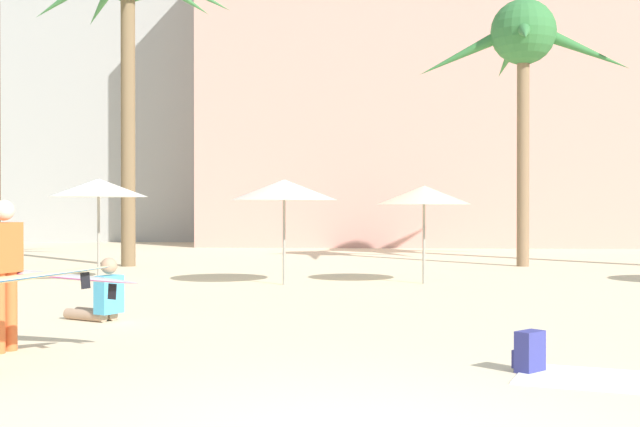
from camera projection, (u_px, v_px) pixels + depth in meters
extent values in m
cube|color=#DB9989|center=(439.00, 99.00, 37.98)|extent=(20.42, 10.33, 13.19)
cylinder|color=#896B4C|center=(523.00, 149.00, 23.15)|extent=(0.34, 0.34, 6.53)
sphere|color=#387A3D|center=(523.00, 32.00, 23.12)|extent=(1.81, 1.81, 1.81)
cone|color=#387A3D|center=(585.00, 50.00, 23.04)|extent=(2.64, 0.44, 1.41)
cone|color=#387A3D|center=(508.00, 57.00, 24.86)|extent=(0.61, 2.71, 1.17)
cone|color=#387A3D|center=(462.00, 54.00, 23.49)|extent=(2.65, 0.80, 1.47)
cone|color=#387A3D|center=(525.00, 32.00, 21.42)|extent=(0.82, 2.73, 1.12)
cylinder|color=brown|center=(128.00, 116.00, 23.18)|extent=(0.40, 0.40, 8.38)
cylinder|color=gray|center=(99.00, 230.00, 18.34)|extent=(0.06, 0.06, 2.29)
cone|color=white|center=(98.00, 188.00, 18.33)|extent=(2.16, 2.16, 0.40)
cylinder|color=gray|center=(424.00, 235.00, 18.01)|extent=(0.06, 0.06, 2.13)
cone|color=beige|center=(424.00, 195.00, 18.01)|extent=(2.04, 2.04, 0.41)
cylinder|color=gray|center=(284.00, 232.00, 17.77)|extent=(0.06, 0.06, 2.25)
cone|color=beige|center=(284.00, 190.00, 17.76)|extent=(2.29, 2.29, 0.44)
cube|color=white|center=(622.00, 381.00, 7.96)|extent=(2.19, 1.65, 0.01)
cube|color=#363985|center=(530.00, 352.00, 8.40)|extent=(0.34, 0.34, 0.42)
cube|color=navy|center=(520.00, 358.00, 8.49)|extent=(0.19, 0.19, 0.18)
cylinder|color=orange|center=(10.00, 311.00, 9.66)|extent=(0.20, 0.20, 0.92)
cube|color=orange|center=(4.00, 247.00, 9.56)|extent=(0.33, 0.45, 0.58)
sphere|color=beige|center=(4.00, 210.00, 9.56)|extent=(0.30, 0.30, 0.24)
cylinder|color=beige|center=(19.00, 249.00, 9.80)|extent=(0.12, 0.12, 0.55)
ellipsoid|color=#B2B2B7|center=(15.00, 272.00, 9.86)|extent=(3.18, 0.87, 0.27)
ellipsoid|color=#9E2C70|center=(15.00, 272.00, 9.86)|extent=(3.19, 0.90, 0.24)
cube|color=black|center=(112.00, 292.00, 9.57)|extent=(0.11, 0.03, 0.19)
cube|color=black|center=(85.00, 281.00, 9.07)|extent=(0.10, 0.09, 0.19)
cylinder|color=tan|center=(85.00, 315.00, 12.19)|extent=(0.74, 0.49, 0.16)
cylinder|color=tan|center=(95.00, 314.00, 12.36)|extent=(0.74, 0.49, 0.16)
cube|color=#4CB2DB|center=(109.00, 294.00, 12.08)|extent=(0.38, 0.46, 0.55)
sphere|color=tan|center=(109.00, 266.00, 12.08)|extent=(0.32, 0.32, 0.24)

